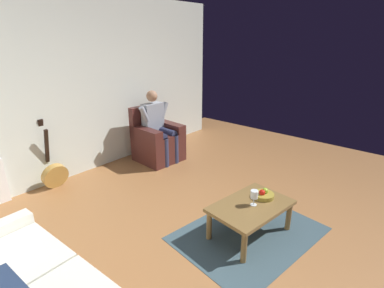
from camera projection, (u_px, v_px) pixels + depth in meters
ground_plane at (263, 244)px, 3.22m from camera, size 7.55×7.55×0.00m
wall_back at (88, 86)px, 4.68m from camera, size 5.73×0.06×2.77m
rug at (249, 233)px, 3.39m from camera, size 1.76×1.40×0.01m
armchair at (157, 141)px, 5.33m from camera, size 0.74×0.75×0.97m
person_seated at (158, 124)px, 5.19m from camera, size 0.64×0.61×1.25m
coffee_table at (251, 209)px, 3.28m from camera, size 0.98×0.71×0.38m
guitar at (54, 173)px, 4.37m from camera, size 0.37×0.31×1.03m
wine_glass_near at (254, 195)px, 3.21m from camera, size 0.08×0.08×0.18m
fruit_bowl at (264, 195)px, 3.40m from camera, size 0.24×0.24×0.11m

